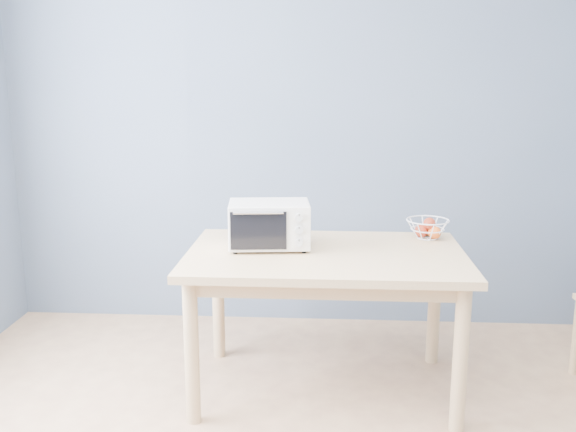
{
  "coord_description": "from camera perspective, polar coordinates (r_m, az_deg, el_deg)",
  "views": [
    {
      "loc": [
        0.09,
        -1.87,
        1.62
      ],
      "look_at": [
        -0.11,
        1.27,
        0.93
      ],
      "focal_mm": 40.0,
      "sensor_mm": 36.0,
      "label": 1
    }
  ],
  "objects": [
    {
      "name": "room",
      "position": [
        1.9,
        0.92,
        2.66
      ],
      "size": [
        4.01,
        4.51,
        2.61
      ],
      "color": "tan",
      "rests_on": "ground"
    },
    {
      "name": "fruit_basket",
      "position": [
        3.57,
        12.32,
        -1.05
      ],
      "size": [
        0.26,
        0.26,
        0.12
      ],
      "rotation": [
        0.0,
        0.0,
        0.14
      ],
      "color": "white",
      "rests_on": "dining_table"
    },
    {
      "name": "dining_table",
      "position": [
        3.27,
        3.35,
        -4.91
      ],
      "size": [
        1.4,
        0.9,
        0.75
      ],
      "color": "tan",
      "rests_on": "ground"
    },
    {
      "name": "toaster_oven",
      "position": [
        3.29,
        -1.97,
        -0.72
      ],
      "size": [
        0.43,
        0.34,
        0.24
      ],
      "rotation": [
        0.0,
        0.0,
        0.1
      ],
      "color": "silver",
      "rests_on": "dining_table"
    }
  ]
}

